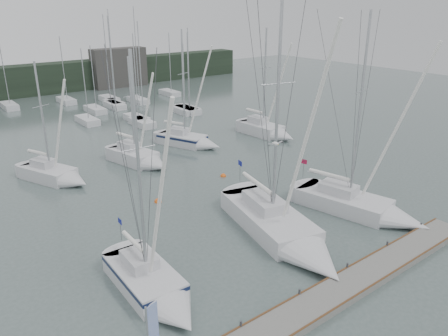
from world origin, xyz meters
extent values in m
plane|color=#4C5D5A|center=(0.00, 0.00, 0.00)|extent=(160.00, 160.00, 0.00)
cube|color=slate|center=(0.00, -5.00, 0.20)|extent=(24.00, 2.00, 0.40)
cube|color=black|center=(0.00, 62.00, 2.50)|extent=(90.00, 4.00, 5.00)
cube|color=#3B3936|center=(18.00, 60.00, 3.50)|extent=(10.00, 3.00, 7.00)
cube|color=silver|center=(16.46, 34.72, 0.35)|extent=(1.80, 4.50, 0.90)
cylinder|color=#A6AAAE|center=(16.46, 34.22, 6.22)|extent=(0.12, 0.12, 10.83)
cube|color=silver|center=(8.02, 32.47, 0.35)|extent=(1.80, 4.50, 0.90)
cylinder|color=#A6AAAE|center=(8.02, 31.97, 6.76)|extent=(0.12, 0.12, 11.92)
cube|color=silver|center=(2.93, 37.89, 0.35)|extent=(1.80, 4.50, 0.90)
cylinder|color=#A6AAAE|center=(2.93, 37.39, 5.16)|extent=(0.12, 0.12, 8.72)
cube|color=silver|center=(15.85, 35.03, 0.35)|extent=(1.80, 4.50, 0.90)
cylinder|color=#A6AAAE|center=(15.85, 34.53, 5.18)|extent=(0.12, 0.12, 8.76)
cube|color=silver|center=(5.00, 51.86, 0.35)|extent=(1.80, 4.50, 0.90)
cylinder|color=#A6AAAE|center=(5.00, 51.36, 5.45)|extent=(0.12, 0.12, 9.30)
cube|color=silver|center=(10.02, 45.45, 0.35)|extent=(1.80, 4.50, 0.90)
cylinder|color=#A6AAAE|center=(10.02, 44.95, 6.90)|extent=(0.12, 0.12, 12.19)
cube|color=silver|center=(9.50, 43.95, 0.35)|extent=(1.80, 4.50, 0.90)
cylinder|color=#A6AAAE|center=(9.50, 43.45, 7.36)|extent=(0.12, 0.12, 13.11)
cube|color=silver|center=(14.01, 45.20, 0.35)|extent=(1.80, 4.50, 0.90)
cylinder|color=#A6AAAE|center=(14.01, 44.70, 7.54)|extent=(0.12, 0.12, 13.47)
cube|color=silver|center=(16.81, 35.41, 0.35)|extent=(1.80, 4.50, 0.90)
cylinder|color=#A6AAAE|center=(16.81, 34.91, 5.89)|extent=(0.12, 0.12, 10.19)
cube|color=silver|center=(-3.00, 53.23, 0.35)|extent=(1.80, 4.50, 0.90)
cylinder|color=#A6AAAE|center=(-3.00, 52.73, 6.76)|extent=(0.12, 0.12, 11.93)
cube|color=silver|center=(8.46, 34.80, 0.35)|extent=(1.80, 4.50, 0.90)
cylinder|color=#A6AAAE|center=(8.46, 34.30, 6.00)|extent=(0.12, 0.12, 10.40)
cube|color=silver|center=(21.06, 47.33, 0.35)|extent=(1.80, 4.50, 0.90)
cylinder|color=#A6AAAE|center=(21.06, 46.83, 5.52)|extent=(0.12, 0.12, 9.44)
cube|color=silver|center=(6.12, 43.08, 0.35)|extent=(1.80, 4.50, 0.90)
cylinder|color=#A6AAAE|center=(6.12, 42.58, 5.07)|extent=(0.12, 0.12, 8.54)
cube|color=silver|center=(10.80, 48.84, 0.35)|extent=(1.80, 4.50, 0.90)
cylinder|color=#A6AAAE|center=(10.80, 48.34, 6.97)|extent=(0.12, 0.12, 12.33)
cube|color=silver|center=(-7.83, 2.11, 0.42)|extent=(2.89, 5.49, 1.39)
cone|color=silver|center=(-7.98, -1.74, 0.42)|extent=(2.77, 2.41, 2.68)
cube|color=#BCBCC1|center=(-7.81, 2.57, 1.43)|extent=(1.56, 2.21, 0.65)
cylinder|color=#A6AAAE|center=(-7.85, 1.73, 6.95)|extent=(0.17, 0.17, 11.69)
cylinder|color=white|center=(-7.79, 3.19, 2.26)|extent=(0.36, 2.64, 0.26)
cube|color=#101B3D|center=(-7.83, 2.11, 0.88)|extent=(2.91, 5.51, 0.23)
cube|color=navy|center=(-7.72, 4.99, 2.77)|extent=(0.04, 0.50, 0.33)
cube|color=silver|center=(2.29, 2.94, 0.49)|extent=(5.31, 9.01, 1.63)
cone|color=silver|center=(0.90, -2.93, 0.49)|extent=(4.21, 4.32, 3.47)
cube|color=#BCBCC1|center=(2.41, 3.47, 1.68)|extent=(2.63, 3.72, 0.76)
cylinder|color=#A6AAAE|center=(2.15, 2.36, 8.64)|extent=(0.20, 0.20, 14.69)
cylinder|color=white|center=(2.67, 4.59, 2.66)|extent=(1.24, 4.08, 0.30)
cube|color=navy|center=(3.30, 7.26, 3.25)|extent=(0.15, 0.57, 0.39)
cube|color=silver|center=(8.76, 1.51, 0.45)|extent=(4.39, 7.27, 1.50)
cone|color=silver|center=(9.80, -3.22, 0.45)|extent=(3.55, 3.48, 3.00)
cube|color=#BCBCC1|center=(8.65, 2.00, 1.55)|extent=(2.20, 3.00, 0.70)
cylinder|color=#A6AAAE|center=(8.86, 1.03, 7.76)|extent=(0.18, 0.18, 13.13)
cylinder|color=white|center=(8.46, 2.83, 2.45)|extent=(0.99, 3.29, 0.28)
cube|color=maroon|center=(7.98, 5.01, 3.00)|extent=(0.14, 0.53, 0.36)
cube|color=silver|center=(-7.12, 21.30, 0.43)|extent=(4.17, 5.49, 1.45)
cone|color=silver|center=(-5.72, 18.06, 0.43)|extent=(3.05, 2.90, 2.41)
cube|color=#BCBCC1|center=(-7.31, 21.74, 1.49)|extent=(2.00, 2.34, 0.67)
cylinder|color=#A6AAAE|center=(-6.98, 20.97, 5.75)|extent=(0.17, 0.17, 9.18)
cylinder|color=white|center=(-7.51, 22.20, 2.36)|extent=(1.20, 2.32, 0.27)
cube|color=silver|center=(0.88, 20.74, 0.47)|extent=(3.59, 5.43, 1.57)
cone|color=silver|center=(1.69, 17.27, 0.47)|extent=(2.94, 2.66, 2.52)
cube|color=#BCBCC1|center=(0.76, 21.25, 1.63)|extent=(1.80, 2.26, 0.73)
cylinder|color=#A6AAAE|center=(0.96, 20.39, 5.74)|extent=(0.19, 0.19, 8.97)
cylinder|color=white|center=(0.66, 21.71, 2.57)|extent=(0.84, 2.44, 0.29)
cube|color=silver|center=(7.83, 22.69, 0.43)|extent=(4.29, 5.77, 1.44)
cone|color=silver|center=(9.25, 19.25, 0.43)|extent=(3.16, 3.02, 2.50)
cube|color=#BCBCC1|center=(7.65, 23.14, 1.49)|extent=(2.06, 2.45, 0.67)
cylinder|color=#A6AAAE|center=(7.98, 22.35, 6.70)|extent=(0.17, 0.17, 11.09)
cylinder|color=white|center=(7.44, 23.66, 2.35)|extent=(1.22, 2.46, 0.27)
cube|color=#101B3D|center=(7.83, 22.69, 0.91)|extent=(4.32, 5.79, 0.24)
cube|color=silver|center=(17.44, 20.37, 0.48)|extent=(3.09, 5.56, 1.62)
cone|color=silver|center=(17.73, 16.55, 0.48)|extent=(2.86, 2.50, 2.69)
cube|color=#BCBCC1|center=(17.40, 20.91, 1.67)|extent=(1.64, 2.25, 0.75)
cylinder|color=#A6AAAE|center=(17.47, 19.99, 6.75)|extent=(0.19, 0.19, 10.91)
cylinder|color=white|center=(17.36, 21.45, 2.64)|extent=(0.50, 2.64, 0.30)
sphere|color=#ED5B15|center=(-1.80, 11.20, 0.00)|extent=(0.59, 0.59, 0.59)
sphere|color=#ED5B15|center=(5.60, 12.36, 0.00)|extent=(0.52, 0.52, 0.52)
cube|color=#1C43AF|center=(-10.85, -4.68, 3.02)|extent=(0.53, 0.20, 2.72)
ellipsoid|color=white|center=(-1.36, -1.15, 7.84)|extent=(0.23, 0.42, 0.18)
cube|color=gray|center=(-1.61, -1.14, 7.86)|extent=(0.41, 0.16, 0.10)
cube|color=gray|center=(-1.10, -1.17, 7.86)|extent=(0.41, 0.16, 0.10)
camera|label=1|loc=(-16.80, -16.71, 14.73)|focal=35.00mm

